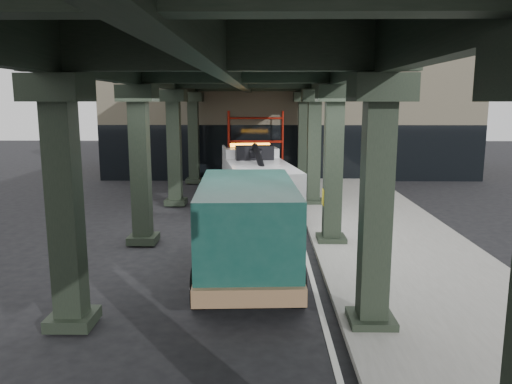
{
  "coord_description": "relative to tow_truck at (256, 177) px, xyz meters",
  "views": [
    {
      "loc": [
        0.44,
        -13.38,
        4.5
      ],
      "look_at": [
        0.21,
        2.04,
        1.7
      ],
      "focal_mm": 35.0,
      "sensor_mm": 36.0,
      "label": 1
    }
  ],
  "objects": [
    {
      "name": "ground",
      "position": [
        -0.11,
        -7.52,
        -1.35
      ],
      "size": [
        90.0,
        90.0,
        0.0
      ],
      "primitive_type": "plane",
      "color": "black",
      "rests_on": "ground"
    },
    {
      "name": "lane_stripe",
      "position": [
        1.59,
        -5.52,
        -1.35
      ],
      "size": [
        0.12,
        38.0,
        0.01
      ],
      "primitive_type": "cube",
      "color": "silver",
      "rests_on": "ground"
    },
    {
      "name": "scaffolding",
      "position": [
        -0.11,
        7.13,
        0.75
      ],
      "size": [
        3.08,
        0.88,
        4.0
      ],
      "color": "#B51D0E",
      "rests_on": "ground"
    },
    {
      "name": "viaduct",
      "position": [
        -0.51,
        -5.52,
        4.11
      ],
      "size": [
        7.4,
        32.0,
        6.4
      ],
      "color": "black",
      "rests_on": "ground"
    },
    {
      "name": "tow_truck",
      "position": [
        0.0,
        0.0,
        0.0
      ],
      "size": [
        3.53,
        8.69,
        2.78
      ],
      "rotation": [
        0.0,
        0.0,
        0.15
      ],
      "color": "black",
      "rests_on": "ground"
    },
    {
      "name": "towed_van",
      "position": [
        -0.09,
        -8.49,
        0.01
      ],
      "size": [
        2.78,
        6.38,
        2.54
      ],
      "rotation": [
        0.0,
        0.0,
        0.05
      ],
      "color": "#113E37",
      "rests_on": "ground"
    },
    {
      "name": "sidewalk",
      "position": [
        4.39,
        -5.52,
        -1.28
      ],
      "size": [
        5.0,
        40.0,
        0.15
      ],
      "primitive_type": "cube",
      "color": "gray",
      "rests_on": "ground"
    },
    {
      "name": "building",
      "position": [
        1.89,
        12.48,
        2.65
      ],
      "size": [
        22.0,
        10.0,
        8.0
      ],
      "primitive_type": "cube",
      "color": "#C6B793",
      "rests_on": "ground"
    }
  ]
}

